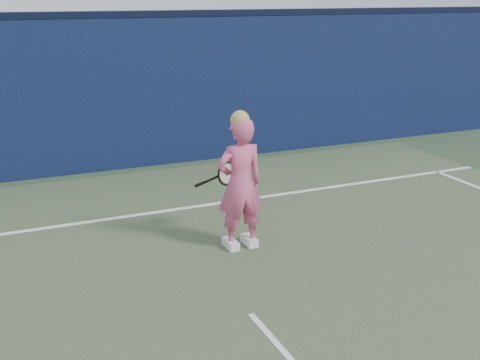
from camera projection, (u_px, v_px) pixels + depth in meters
name	position (u px, v px, depth m)	size (l,w,h in m)	color
backstop_wall	(116.00, 95.00, 10.07)	(24.00, 0.40, 2.50)	#0D193A
wall_cap	(111.00, 14.00, 9.68)	(24.00, 0.42, 0.10)	black
player	(240.00, 183.00, 6.92)	(0.57, 0.38, 1.64)	#D4527E
racket	(225.00, 174.00, 7.30)	(0.58, 0.14, 0.31)	black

